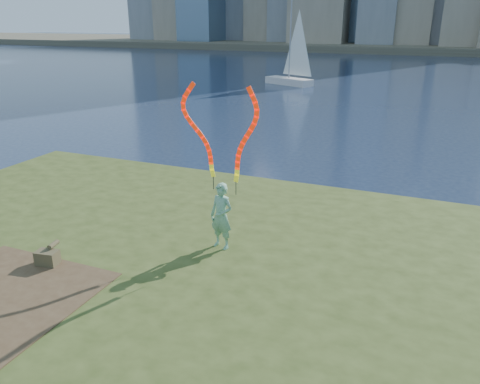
% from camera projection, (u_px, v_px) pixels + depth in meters
% --- Properties ---
extents(ground, '(320.00, 320.00, 0.00)m').
position_uv_depth(ground, '(190.00, 275.00, 10.90)').
color(ground, '#1B2843').
rests_on(ground, ground).
extents(grassy_knoll, '(20.00, 18.00, 0.80)m').
position_uv_depth(grassy_knoll, '(132.00, 317.00, 8.79)').
color(grassy_knoll, '#364518').
rests_on(grassy_knoll, ground).
extents(dirt_patch, '(3.20, 3.00, 0.02)m').
position_uv_depth(dirt_patch, '(1.00, 295.00, 8.64)').
color(dirt_patch, '#47331E').
rests_on(dirt_patch, grassy_knoll).
extents(far_shore, '(320.00, 40.00, 1.20)m').
position_uv_depth(far_shore, '(418.00, 46.00, 92.90)').
color(far_shore, '#4F493A').
rests_on(far_shore, ground).
extents(woman_with_ribbons, '(1.96, 0.55, 3.90)m').
position_uv_depth(woman_with_ribbons, '(222.00, 186.00, 10.01)').
color(woman_with_ribbons, '#177238').
rests_on(woman_with_ribbons, grassy_knoll).
extents(canvas_bag, '(0.49, 0.55, 0.42)m').
position_uv_depth(canvas_bag, '(48.00, 257.00, 9.68)').
color(canvas_bag, '#494225').
rests_on(canvas_bag, grassy_knoll).
extents(sailboat, '(4.75, 3.21, 7.34)m').
position_uv_depth(sailboat, '(291.00, 71.00, 41.73)').
color(sailboat, silver).
rests_on(sailboat, ground).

